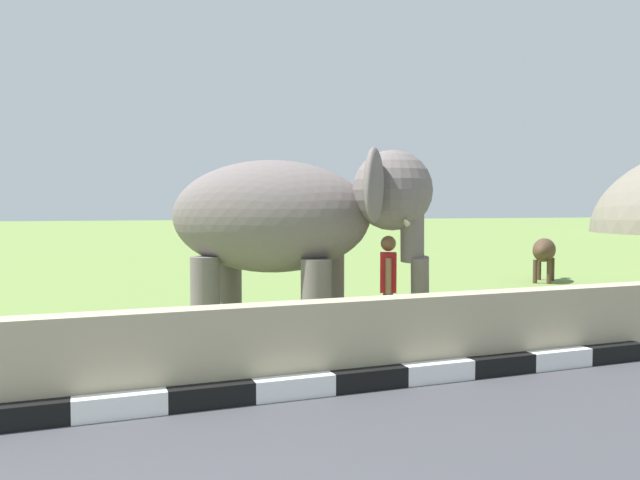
# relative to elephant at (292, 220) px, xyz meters

# --- Properties ---
(barrier_parapet) EXTENTS (28.00, 0.36, 1.00)m
(barrier_parapet) POSITION_rel_elephant_xyz_m (-1.63, -2.28, -1.39)
(barrier_parapet) COLOR tan
(barrier_parapet) RESTS_ON ground_plane
(elephant) EXTENTS (3.95, 3.59, 2.90)m
(elephant) POSITION_rel_elephant_xyz_m (0.00, 0.00, 0.00)
(elephant) COLOR slate
(elephant) RESTS_ON ground_plane
(person_handler) EXTENTS (0.39, 0.62, 1.66)m
(person_handler) POSITION_rel_elephant_xyz_m (1.32, -0.59, -0.97)
(person_handler) COLOR navy
(person_handler) RESTS_ON ground_plane
(cow_near) EXTENTS (1.66, 1.60, 1.23)m
(cow_near) POSITION_rel_elephant_xyz_m (9.19, 5.24, -1.02)
(cow_near) COLOR #473323
(cow_near) RESTS_ON ground_plane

